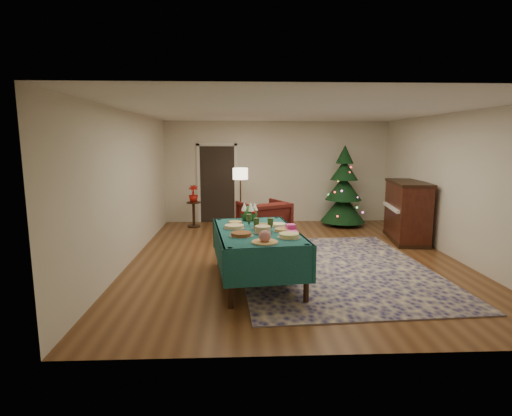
{
  "coord_description": "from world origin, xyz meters",
  "views": [
    {
      "loc": [
        -1.01,
        -7.25,
        2.16
      ],
      "look_at": [
        -0.73,
        -0.5,
        1.04
      ],
      "focal_mm": 28.0,
      "sensor_mm": 36.0,
      "label": 1
    }
  ],
  "objects_px": {
    "armchair": "(264,218)",
    "christmas_tree": "(344,190)",
    "gift_box": "(291,228)",
    "floor_lamp": "(240,177)",
    "potted_plant": "(193,197)",
    "side_table": "(194,215)",
    "buffet_table": "(257,241)",
    "piano": "(407,212)"
  },
  "relations": [
    {
      "from": "buffet_table",
      "to": "potted_plant",
      "type": "distance_m",
      "value": 4.37
    },
    {
      "from": "gift_box",
      "to": "christmas_tree",
      "type": "height_order",
      "value": "christmas_tree"
    },
    {
      "from": "floor_lamp",
      "to": "christmas_tree",
      "type": "distance_m",
      "value": 2.72
    },
    {
      "from": "buffet_table",
      "to": "piano",
      "type": "xyz_separation_m",
      "value": [
        3.4,
        2.48,
        -0.01
      ]
    },
    {
      "from": "gift_box",
      "to": "piano",
      "type": "relative_size",
      "value": 0.08
    },
    {
      "from": "floor_lamp",
      "to": "piano",
      "type": "bearing_deg",
      "value": -20.48
    },
    {
      "from": "side_table",
      "to": "armchair",
      "type": "bearing_deg",
      "value": -40.38
    },
    {
      "from": "buffet_table",
      "to": "potted_plant",
      "type": "height_order",
      "value": "potted_plant"
    },
    {
      "from": "buffet_table",
      "to": "gift_box",
      "type": "relative_size",
      "value": 17.09
    },
    {
      "from": "armchair",
      "to": "piano",
      "type": "height_order",
      "value": "piano"
    },
    {
      "from": "floor_lamp",
      "to": "potted_plant",
      "type": "bearing_deg",
      "value": 166.54
    },
    {
      "from": "gift_box",
      "to": "floor_lamp",
      "type": "height_order",
      "value": "floor_lamp"
    },
    {
      "from": "buffet_table",
      "to": "christmas_tree",
      "type": "distance_m",
      "value": 4.84
    },
    {
      "from": "gift_box",
      "to": "piano",
      "type": "height_order",
      "value": "piano"
    },
    {
      "from": "gift_box",
      "to": "armchair",
      "type": "height_order",
      "value": "armchair"
    },
    {
      "from": "side_table",
      "to": "potted_plant",
      "type": "bearing_deg",
      "value": 0.0
    },
    {
      "from": "gift_box",
      "to": "buffet_table",
      "type": "bearing_deg",
      "value": 170.3
    },
    {
      "from": "gift_box",
      "to": "christmas_tree",
      "type": "distance_m",
      "value": 4.68
    },
    {
      "from": "buffet_table",
      "to": "piano",
      "type": "distance_m",
      "value": 4.21
    },
    {
      "from": "armchair",
      "to": "side_table",
      "type": "height_order",
      "value": "armchair"
    },
    {
      "from": "gift_box",
      "to": "potted_plant",
      "type": "relative_size",
      "value": 0.31
    },
    {
      "from": "gift_box",
      "to": "potted_plant",
      "type": "xyz_separation_m",
      "value": [
        -1.94,
        4.21,
        -0.11
      ]
    },
    {
      "from": "buffet_table",
      "to": "side_table",
      "type": "xyz_separation_m",
      "value": [
        -1.44,
        4.13,
        -0.34
      ]
    },
    {
      "from": "christmas_tree",
      "to": "piano",
      "type": "xyz_separation_m",
      "value": [
        0.97,
        -1.7,
        -0.29
      ]
    },
    {
      "from": "piano",
      "to": "potted_plant",
      "type": "bearing_deg",
      "value": 161.21
    },
    {
      "from": "gift_box",
      "to": "potted_plant",
      "type": "distance_m",
      "value": 4.64
    },
    {
      "from": "gift_box",
      "to": "christmas_tree",
      "type": "relative_size",
      "value": 0.06
    },
    {
      "from": "buffet_table",
      "to": "christmas_tree",
      "type": "relative_size",
      "value": 1.08
    },
    {
      "from": "floor_lamp",
      "to": "christmas_tree",
      "type": "xyz_separation_m",
      "value": [
        2.67,
        0.34,
        -0.36
      ]
    },
    {
      "from": "floor_lamp",
      "to": "buffet_table",
      "type": "bearing_deg",
      "value": -86.44
    },
    {
      "from": "floor_lamp",
      "to": "side_table",
      "type": "bearing_deg",
      "value": 166.54
    },
    {
      "from": "armchair",
      "to": "piano",
      "type": "relative_size",
      "value": 0.61
    },
    {
      "from": "floor_lamp",
      "to": "potted_plant",
      "type": "distance_m",
      "value": 1.34
    },
    {
      "from": "armchair",
      "to": "christmas_tree",
      "type": "relative_size",
      "value": 0.47
    },
    {
      "from": "armchair",
      "to": "christmas_tree",
      "type": "bearing_deg",
      "value": -172.03
    },
    {
      "from": "buffet_table",
      "to": "armchair",
      "type": "bearing_deg",
      "value": 84.3
    },
    {
      "from": "buffet_table",
      "to": "christmas_tree",
      "type": "height_order",
      "value": "christmas_tree"
    },
    {
      "from": "gift_box",
      "to": "piano",
      "type": "distance_m",
      "value": 3.88
    },
    {
      "from": "gift_box",
      "to": "floor_lamp",
      "type": "bearing_deg",
      "value": 100.73
    },
    {
      "from": "piano",
      "to": "armchair",
      "type": "bearing_deg",
      "value": 176.4
    },
    {
      "from": "armchair",
      "to": "potted_plant",
      "type": "xyz_separation_m",
      "value": [
        -1.7,
        1.45,
        0.28
      ]
    },
    {
      "from": "side_table",
      "to": "christmas_tree",
      "type": "height_order",
      "value": "christmas_tree"
    }
  ]
}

